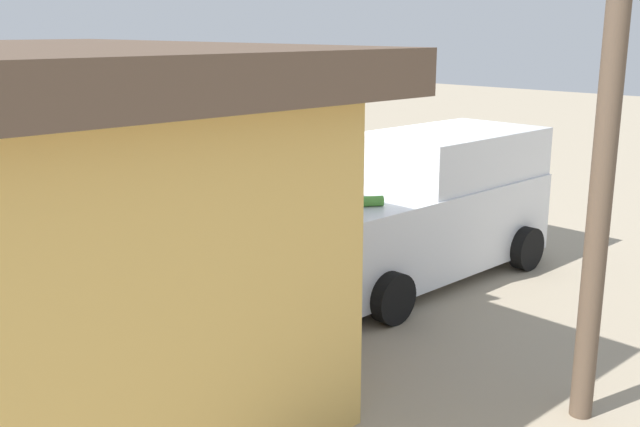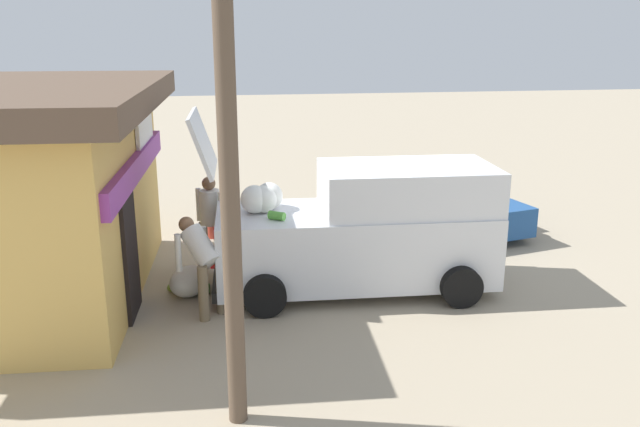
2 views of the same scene
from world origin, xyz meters
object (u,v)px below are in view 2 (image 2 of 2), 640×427
(parked_sedan, at_px, (439,196))
(delivery_van, at_px, (365,229))
(storefront_bar, at_px, (22,190))
(customer_bending, at_px, (202,258))
(vendor_standing, at_px, (210,217))
(unloaded_banana_pile, at_px, (189,282))
(paint_bucket, at_px, (213,227))

(parked_sedan, bearing_deg, delivery_van, 145.36)
(storefront_bar, distance_m, delivery_van, 5.33)
(delivery_van, distance_m, customer_bending, 2.65)
(storefront_bar, xyz_separation_m, customer_bending, (-1.11, -2.69, -0.84))
(storefront_bar, xyz_separation_m, parked_sedan, (2.99, -7.65, -1.15))
(parked_sedan, relative_size, vendor_standing, 2.73)
(parked_sedan, bearing_deg, customer_bending, 129.61)
(vendor_standing, bearing_deg, parked_sedan, -64.35)
(unloaded_banana_pile, bearing_deg, paint_bucket, -6.79)
(storefront_bar, distance_m, parked_sedan, 8.29)
(paint_bucket, bearing_deg, delivery_van, -141.11)
(delivery_van, xyz_separation_m, parked_sedan, (3.46, -2.39, -0.43))
(storefront_bar, height_order, customer_bending, storefront_bar)
(vendor_standing, bearing_deg, customer_bending, 176.69)
(vendor_standing, xyz_separation_m, customer_bending, (-1.77, 0.10, -0.10))
(customer_bending, bearing_deg, storefront_bar, 67.56)
(parked_sedan, relative_size, paint_bucket, 11.31)
(customer_bending, relative_size, paint_bucket, 3.55)
(delivery_van, distance_m, paint_bucket, 4.01)
(storefront_bar, xyz_separation_m, vendor_standing, (0.66, -2.79, -0.74))
(storefront_bar, bearing_deg, vendor_standing, -76.70)
(parked_sedan, bearing_deg, paint_bucket, 94.77)
(delivery_van, bearing_deg, unloaded_banana_pile, 87.79)
(delivery_van, xyz_separation_m, customer_bending, (-0.64, 2.57, -0.12))
(vendor_standing, relative_size, unloaded_banana_pile, 1.86)
(customer_bending, height_order, unloaded_banana_pile, customer_bending)
(unloaded_banana_pile, height_order, paint_bucket, unloaded_banana_pile)
(delivery_van, xyz_separation_m, vendor_standing, (1.13, 2.46, -0.02))
(customer_bending, bearing_deg, paint_bucket, -1.57)
(delivery_van, relative_size, vendor_standing, 2.82)
(parked_sedan, xyz_separation_m, unloaded_banana_pile, (-3.35, 5.21, -0.35))
(storefront_bar, relative_size, parked_sedan, 1.32)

